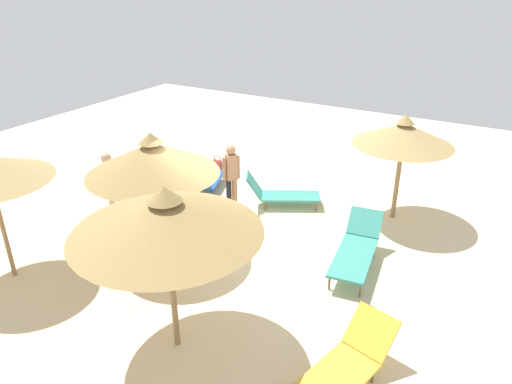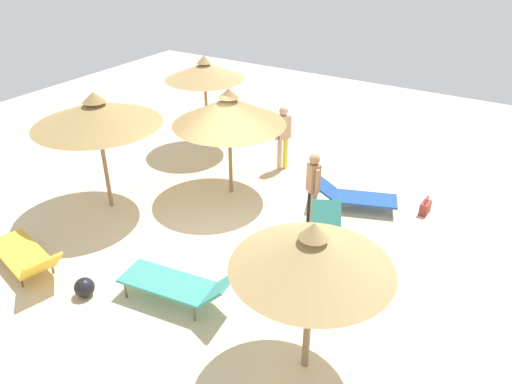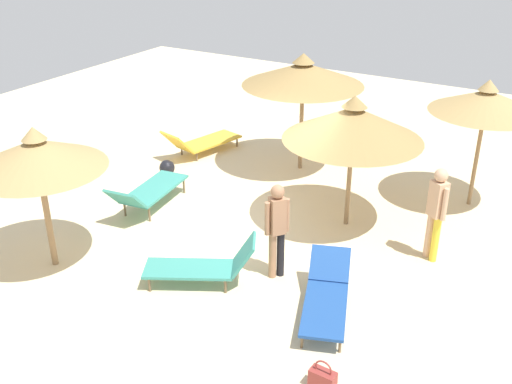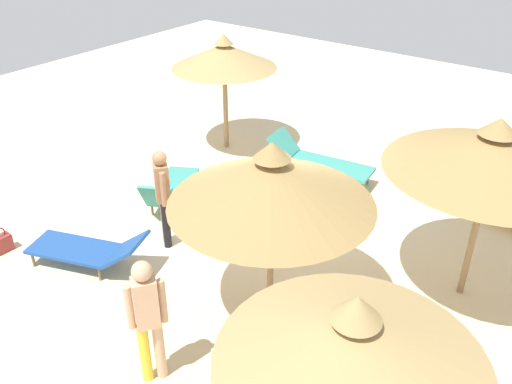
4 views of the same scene
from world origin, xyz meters
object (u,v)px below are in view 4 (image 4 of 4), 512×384
object	(u,v)px
parasol_umbrella_edge	(494,152)
parasol_umbrella_near_right	(353,341)
lounge_chair_front	(170,189)
parasol_umbrella_near_left	(272,181)
parasol_umbrella_far_left	(224,56)
lounge_chair_center	(318,160)
person_standing_edge	(163,193)
beach_ball	(406,179)
person_standing_near_left	(147,315)
lounge_chair_back	(89,249)
handbag	(1,243)
lounge_chair_far_right	(485,193)

from	to	relation	value
parasol_umbrella_edge	parasol_umbrella_near_right	xyz separation A→B (m)	(-3.96, -0.09, -0.04)
parasol_umbrella_near_right	lounge_chair_front	size ratio (longest dim) A/B	1.40
parasol_umbrella_near_left	parasol_umbrella_far_left	xyz separation A→B (m)	(3.88, 3.98, -0.01)
lounge_chair_center	parasol_umbrella_near_left	bearing A→B (deg)	-158.28
person_standing_edge	beach_ball	xyz separation A→B (m)	(4.23, -2.42, -0.80)
parasol_umbrella_edge	lounge_chair_center	bearing A→B (deg)	63.76
parasol_umbrella_edge	person_standing_edge	size ratio (longest dim) A/B	1.62
person_standing_near_left	parasol_umbrella_near_right	bearing A→B (deg)	-92.71
parasol_umbrella_near_right	beach_ball	world-z (taller)	parasol_umbrella_near_right
person_standing_edge	parasol_umbrella_far_left	bearing A→B (deg)	24.76
parasol_umbrella_far_left	lounge_chair_back	bearing A→B (deg)	-166.63
person_standing_near_left	handbag	world-z (taller)	person_standing_near_left
lounge_chair_front	lounge_chair_center	distance (m)	3.03
lounge_chair_center	beach_ball	bearing A→B (deg)	-64.59
parasol_umbrella_near_left	beach_ball	distance (m)	4.94
person_standing_edge	lounge_chair_center	bearing A→B (deg)	-13.40
parasol_umbrella_near_right	handbag	bearing A→B (deg)	86.09
lounge_chair_center	beach_ball	xyz separation A→B (m)	(0.76, -1.60, -0.24)
lounge_chair_far_right	person_standing_edge	world-z (taller)	person_standing_edge
parasol_umbrella_far_left	lounge_chair_front	xyz separation A→B (m)	(-2.65, -0.84, -1.74)
lounge_chair_center	lounge_chair_back	world-z (taller)	lounge_chair_center
parasol_umbrella_edge	parasol_umbrella_near_left	world-z (taller)	parasol_umbrella_edge
lounge_chair_center	beach_ball	world-z (taller)	lounge_chair_center
parasol_umbrella_near_left	lounge_chair_front	world-z (taller)	parasol_umbrella_near_left
parasol_umbrella_near_left	lounge_chair_far_right	distance (m)	5.19
parasol_umbrella_near_left	lounge_chair_center	size ratio (longest dim) A/B	1.20
parasol_umbrella_near_left	handbag	bearing A→B (deg)	108.72
parasol_umbrella_edge	parasol_umbrella_near_right	size ratio (longest dim) A/B	1.03
beach_ball	handbag	bearing A→B (deg)	143.55
parasol_umbrella_edge	beach_ball	distance (m)	3.81
lounge_chair_front	person_standing_near_left	bearing A→B (deg)	-138.36
parasol_umbrella_near_right	lounge_chair_back	xyz separation A→B (m)	(1.08, 4.98, -1.93)
parasol_umbrella_near_left	beach_ball	bearing A→B (deg)	-1.10
handbag	parasol_umbrella_near_left	bearing A→B (deg)	-71.28
parasol_umbrella_near_left	lounge_chair_back	bearing A→B (deg)	106.46
parasol_umbrella_near_left	parasol_umbrella_far_left	distance (m)	5.56
lounge_chair_front	parasol_umbrella_near_right	bearing A→B (deg)	-120.89
lounge_chair_back	lounge_chair_center	bearing A→B (deg)	-16.24
parasol_umbrella_near_right	beach_ball	bearing A→B (deg)	17.49
parasol_umbrella_near_left	parasol_umbrella_near_right	xyz separation A→B (m)	(-1.92, -2.12, 0.15)
person_standing_near_left	beach_ball	world-z (taller)	person_standing_near_left
parasol_umbrella_near_right	beach_ball	size ratio (longest dim) A/B	7.44
lounge_chair_back	parasol_umbrella_edge	bearing A→B (deg)	-59.45
lounge_chair_center	person_standing_edge	world-z (taller)	person_standing_edge
parasol_umbrella_far_left	lounge_chair_center	distance (m)	2.99
lounge_chair_front	handbag	world-z (taller)	lounge_chair_front
parasol_umbrella_near_right	lounge_chair_front	world-z (taller)	parasol_umbrella_near_right
lounge_chair_center	handbag	bearing A→B (deg)	151.55
parasol_umbrella_near_left	person_standing_near_left	bearing A→B (deg)	166.10
parasol_umbrella_edge	lounge_chair_front	size ratio (longest dim) A/B	1.45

